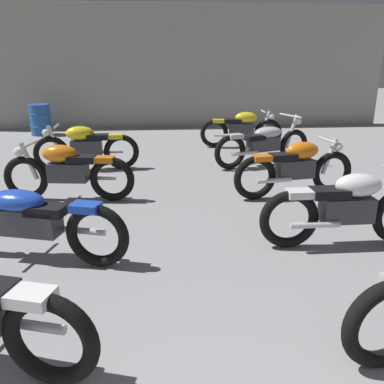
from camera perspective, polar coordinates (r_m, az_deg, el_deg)
back_wall at (r=12.69m, az=-3.43°, el=17.30°), size 13.36×0.24×3.60m
motorcycle_left_row_2 at (r=4.47m, az=-22.42°, el=-3.64°), size 2.12×0.85×0.97m
motorcycle_left_row_3 at (r=6.21m, az=-17.31°, el=2.93°), size 1.97×0.49×0.88m
motorcycle_left_row_4 at (r=7.88m, az=-14.88°, el=6.29°), size 1.97×0.48×0.88m
motorcycle_right_row_2 at (r=4.77m, az=21.30°, el=-2.04°), size 1.97×0.48×0.88m
motorcycle_right_row_3 at (r=6.31m, az=14.55°, el=3.43°), size 1.96×0.59×0.88m
motorcycle_right_row_4 at (r=8.11m, az=10.22°, el=6.90°), size 2.09×0.94×0.97m
motorcycle_right_row_5 at (r=9.76m, az=7.10°, el=8.99°), size 1.97×0.48×0.88m
oil_drum at (r=12.14m, az=-20.79°, el=9.60°), size 0.59×0.59×0.85m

